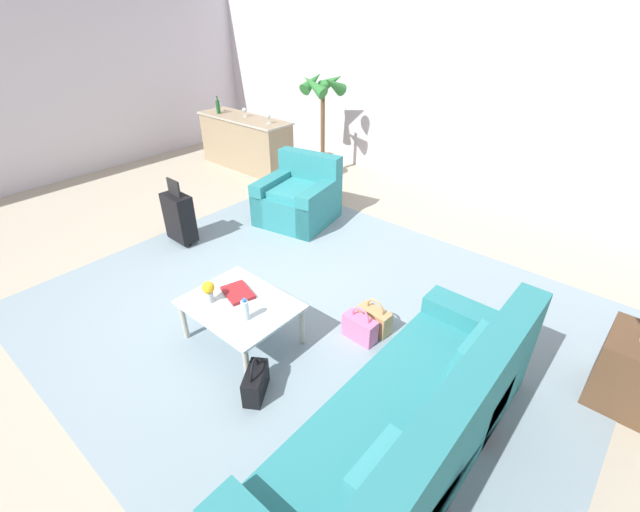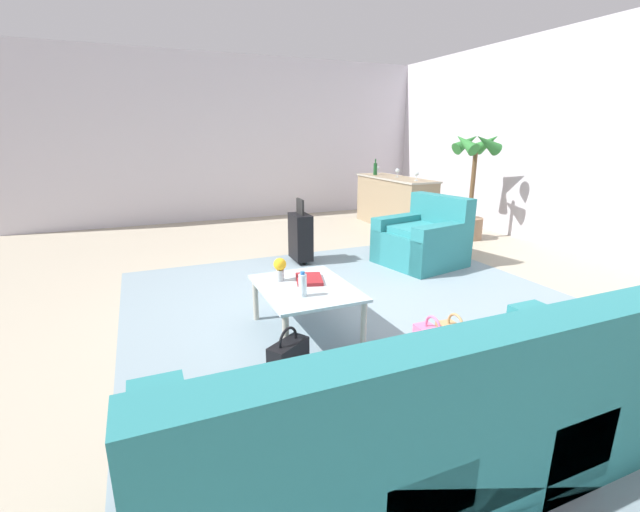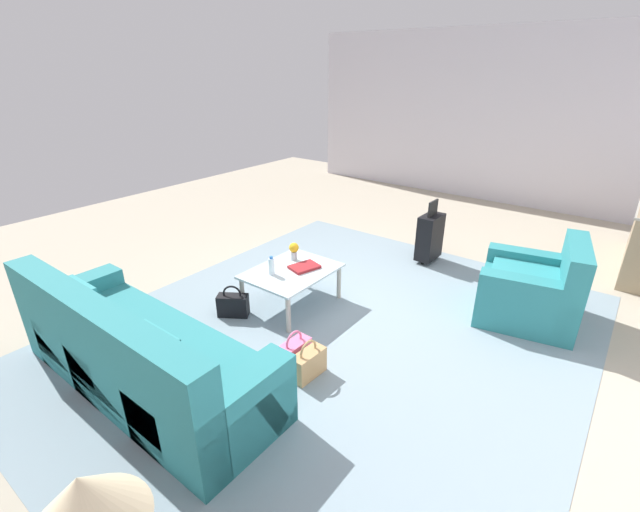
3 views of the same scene
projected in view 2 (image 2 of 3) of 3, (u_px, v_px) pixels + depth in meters
The scene contains 20 objects.
ground_plane at pixel (338, 307), 4.24m from camera, with size 12.00×12.00×0.00m, color #A89E89.
wall_back at pixel (634, 143), 5.33m from camera, with size 10.24×0.12×3.10m, color silver.
wall_left at pixel (228, 140), 8.29m from camera, with size 0.12×8.00×3.10m, color silver.
area_rug at pixel (388, 328), 3.78m from camera, with size 5.20×4.40×0.01m, color gray.
couch at pixel (425, 435), 1.98m from camera, with size 0.86×2.49×0.92m.
armchair at pixel (424, 242), 5.59m from camera, with size 1.08×1.08×0.88m.
coffee_table at pixel (306, 292), 3.59m from camera, with size 0.97×0.75×0.43m.
water_bottle at pixel (303, 285), 3.34m from camera, with size 0.06×0.06×0.20m.
coffee_table_book at pixel (309, 279), 3.71m from camera, with size 0.30×0.22×0.03m, color maroon.
flower_vase at pixel (280, 267), 3.68m from camera, with size 0.11×0.11×0.21m.
bar_console at pixel (395, 201), 7.83m from camera, with size 1.88×0.60×0.90m.
wine_glass_leftmost at pixel (377, 169), 8.24m from camera, with size 0.08×0.08×0.15m.
wine_glass_left_of_centre at pixel (397, 171), 7.69m from camera, with size 0.08×0.08×0.15m.
wine_glass_right_of_centre at pixel (417, 174), 7.10m from camera, with size 0.08×0.08×0.15m.
wine_bottle_green at pixel (375, 169), 8.11m from camera, with size 0.07×0.07×0.30m.
suitcase_black at pixel (300, 236), 5.63m from camera, with size 0.40×0.23×0.85m.
handbag_pink at pixel (432, 344), 3.22m from camera, with size 0.32×0.15×0.36m.
handbag_black at pixel (288, 357), 3.04m from camera, with size 0.29×0.34×0.36m.
handbag_tan at pixel (454, 341), 3.26m from camera, with size 0.33×0.16×0.36m.
potted_palm at pixel (473, 185), 6.79m from camera, with size 0.64×0.64×1.72m.
Camera 2 is at (3.55, -1.70, 1.65)m, focal length 24.00 mm.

